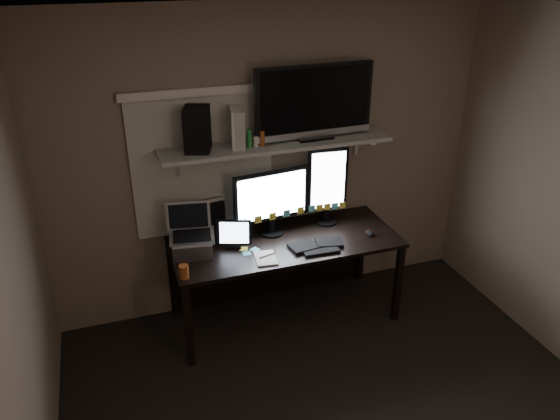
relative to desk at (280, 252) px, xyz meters
name	(u,v)px	position (x,y,z in m)	size (l,w,h in m)	color
ceiling	(397,32)	(0.00, -1.55, 1.95)	(3.60, 3.60, 0.00)	silver
back_wall	(270,163)	(0.00, 0.25, 0.70)	(3.60, 3.60, 0.00)	#7C6B59
left_wall	(2,352)	(-1.80, -1.55, 0.70)	(3.60, 3.60, 0.00)	#7C6B59
window_blinds	(203,166)	(-0.55, 0.24, 0.75)	(1.10, 0.02, 1.10)	silver
desk	(280,252)	(0.00, 0.00, 0.00)	(1.80, 0.75, 0.73)	black
wall_shelf	(277,144)	(0.00, 0.08, 0.91)	(1.80, 0.35, 0.03)	#A09F9B
monitor_landscape	(271,202)	(-0.06, 0.03, 0.45)	(0.63, 0.07, 0.55)	black
monitor_portrait	(327,186)	(0.43, 0.07, 0.51)	(0.33, 0.06, 0.67)	black
keyboard	(316,245)	(0.20, -0.29, 0.19)	(0.43, 0.17, 0.03)	black
mouse	(370,233)	(0.68, -0.26, 0.19)	(0.06, 0.10, 0.04)	black
notepad	(266,258)	(-0.23, -0.35, 0.18)	(0.15, 0.21, 0.01)	beige
tablet	(234,234)	(-0.41, -0.09, 0.29)	(0.27, 0.11, 0.23)	black
file_sorter	(209,217)	(-0.54, 0.19, 0.32)	(0.23, 0.11, 0.30)	black
laptop	(192,232)	(-0.73, -0.10, 0.36)	(0.33, 0.27, 0.37)	silver
cup	(184,272)	(-0.85, -0.41, 0.23)	(0.07, 0.07, 0.10)	#9A481C
sticky_notes	(258,252)	(-0.26, -0.23, 0.18)	(0.27, 0.20, 0.00)	yellow
tv	(314,102)	(0.30, 0.09, 1.21)	(0.95, 0.17, 0.57)	black
game_console	(236,127)	(-0.31, 0.10, 1.07)	(0.07, 0.24, 0.29)	beige
speaker	(197,129)	(-0.60, 0.09, 1.09)	(0.18, 0.22, 0.32)	black
bottles	(249,139)	(-0.23, 0.03, 1.00)	(0.22, 0.05, 0.14)	#A50F0C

